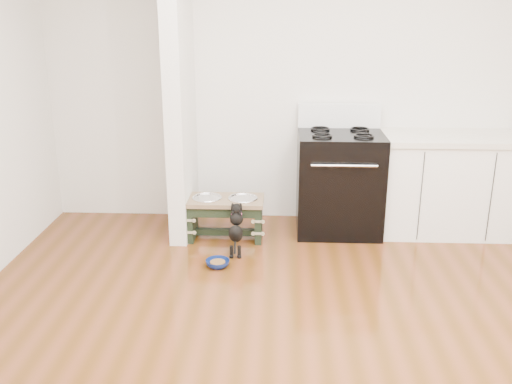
% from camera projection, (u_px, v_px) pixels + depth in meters
% --- Properties ---
extents(ground, '(5.00, 5.00, 0.00)m').
position_uv_depth(ground, '(327.00, 367.00, 3.33)').
color(ground, '#4F2C0E').
rests_on(ground, ground).
extents(room_shell, '(5.00, 5.00, 5.00)m').
position_uv_depth(room_shell, '(340.00, 88.00, 2.82)').
color(room_shell, silver).
rests_on(room_shell, ground).
extents(partition_wall, '(0.15, 0.80, 2.70)m').
position_uv_depth(partition_wall, '(180.00, 85.00, 4.95)').
color(partition_wall, silver).
rests_on(partition_wall, ground).
extents(oven_range, '(0.76, 0.69, 1.14)m').
position_uv_depth(oven_range, '(339.00, 181.00, 5.22)').
color(oven_range, black).
rests_on(oven_range, ground).
extents(cabinet_run, '(1.24, 0.64, 0.91)m').
position_uv_depth(cabinet_run, '(447.00, 184.00, 5.20)').
color(cabinet_run, white).
rests_on(cabinet_run, ground).
extents(dog_feeder, '(0.69, 0.37, 0.39)m').
position_uv_depth(dog_feeder, '(225.00, 210.00, 5.09)').
color(dog_feeder, black).
rests_on(dog_feeder, ground).
extents(puppy, '(0.12, 0.35, 0.42)m').
position_uv_depth(puppy, '(236.00, 228.00, 4.79)').
color(puppy, black).
rests_on(puppy, ground).
extents(floor_bowl, '(0.26, 0.26, 0.06)m').
position_uv_depth(floor_bowl, '(218.00, 263.00, 4.59)').
color(floor_bowl, navy).
rests_on(floor_bowl, ground).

